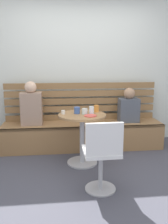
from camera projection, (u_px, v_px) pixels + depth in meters
ground at (93, 181)px, 2.97m from camera, size 8.00×8.00×0.00m
back_wall at (80, 62)px, 4.26m from camera, size 5.20×0.10×2.90m
booth_bench at (83, 135)px, 4.09m from camera, size 2.70×0.52×0.44m
booth_backrest at (81, 101)px, 4.21m from camera, size 2.65×0.04×0.66m
cafe_table at (82, 129)px, 3.40m from camera, size 0.68×0.68×0.74m
white_chair at (102, 154)px, 2.64m from camera, size 0.41×0.41×0.85m
person_adult at (31, 106)px, 3.88m from camera, size 0.34×0.22×0.72m
person_child_left at (129, 107)px, 4.09m from camera, size 0.34×0.22×0.59m
cup_glass_short at (85, 111)px, 3.35m from camera, size 0.08×0.08×0.08m
cup_tumbler_orange at (96, 108)px, 3.51m from camera, size 0.07×0.07×0.10m
cup_mug_blue at (77, 110)px, 3.38m from camera, size 0.08×0.08×0.09m
cup_water_clear at (92, 110)px, 3.36m from camera, size 0.07×0.07×0.11m
cup_espresso_small at (63, 112)px, 3.35m from camera, size 0.06×0.06×0.05m
plate_small at (90, 116)px, 3.24m from camera, size 0.17×0.17×0.01m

